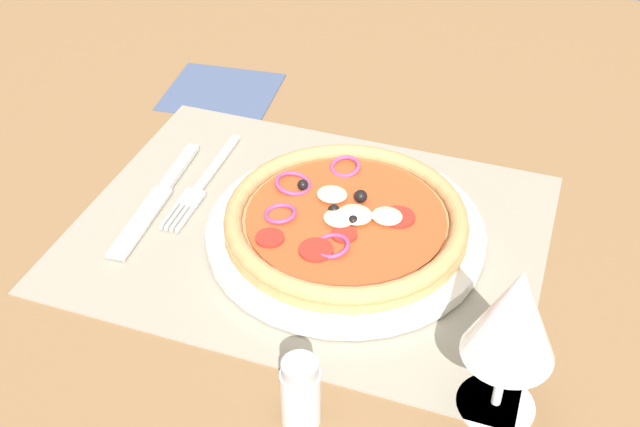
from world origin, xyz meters
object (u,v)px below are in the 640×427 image
(knife, at_px, (157,199))
(pepper_shaker, at_px, (300,393))
(fork, at_px, (201,185))
(pizza, at_px, (345,220))
(plate, at_px, (345,234))
(wine_glass, at_px, (514,319))
(napkin, at_px, (222,91))

(knife, height_order, pepper_shaker, pepper_shaker)
(knife, bearing_deg, fork, 134.60)
(pizza, bearing_deg, plate, 150.41)
(fork, height_order, pepper_shaker, pepper_shaker)
(pizza, relative_size, pepper_shaker, 3.63)
(plate, xyz_separation_m, pizza, (0.00, -0.00, 0.02))
(fork, xyz_separation_m, knife, (0.03, 0.04, 0.00))
(fork, bearing_deg, knife, -43.02)
(knife, height_order, wine_glass, wine_glass)
(pepper_shaker, bearing_deg, pizza, -81.10)
(wine_glass, xyz_separation_m, napkin, (0.42, -0.38, -0.10))
(fork, distance_m, napkin, 0.21)
(wine_glass, bearing_deg, fork, -27.52)
(pizza, relative_size, knife, 1.21)
(napkin, bearing_deg, pepper_shaker, 121.67)
(plate, relative_size, pizza, 1.15)
(plate, bearing_deg, fork, -10.18)
(knife, relative_size, pepper_shaker, 2.99)
(pizza, bearing_deg, napkin, -43.50)
(napkin, bearing_deg, fork, 108.71)
(knife, xyz_separation_m, napkin, (0.03, -0.24, -0.00))
(fork, bearing_deg, pizza, 78.57)
(wine_glass, relative_size, pepper_shaker, 2.22)
(knife, relative_size, wine_glass, 1.35)
(pizza, distance_m, fork, 0.18)
(napkin, bearing_deg, plate, 136.52)
(fork, xyz_separation_m, pepper_shaker, (-0.21, 0.25, 0.03))
(plate, relative_size, napkin, 2.00)
(fork, bearing_deg, pepper_shaker, 38.68)
(fork, relative_size, wine_glass, 1.21)
(fork, bearing_deg, plate, 78.52)
(plate, bearing_deg, wine_glass, 139.44)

